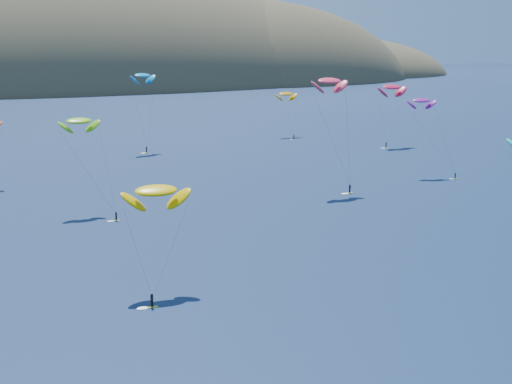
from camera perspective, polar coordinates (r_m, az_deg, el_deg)
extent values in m
ellipsoid|color=#3D3526|center=(600.13, -16.65, 7.13)|extent=(600.00, 300.00, 210.00)
ellipsoid|color=#3D3526|center=(623.09, -1.55, 8.10)|extent=(320.00, 220.00, 156.00)
ellipsoid|color=#3D3526|center=(712.49, 6.20, 8.91)|extent=(240.00, 180.00, 84.00)
cube|color=#94CF17|center=(98.97, -8.31, -9.10)|extent=(1.60, 0.60, 0.09)
cylinder|color=black|center=(98.62, -8.33, -8.57)|extent=(0.37, 0.37, 1.67)
sphere|color=#8C6047|center=(98.28, -8.35, -8.04)|extent=(0.28, 0.28, 0.28)
ellipsoid|color=#DAAD00|center=(102.55, -8.01, 0.12)|extent=(9.78, 5.24, 5.25)
cube|color=#94CF17|center=(145.23, -11.11, -2.26)|extent=(1.47, 0.52, 0.08)
cylinder|color=black|center=(145.01, -11.13, -1.91)|extent=(0.34, 0.34, 1.54)
sphere|color=#8C6047|center=(144.79, -11.14, -1.57)|extent=(0.26, 0.26, 0.26)
ellipsoid|color=#67B50F|center=(152.10, -13.98, 5.55)|extent=(8.48, 4.43, 4.59)
cube|color=#94CF17|center=(229.19, -8.75, 3.13)|extent=(1.60, 0.96, 0.08)
cylinder|color=black|center=(229.04, -8.76, 3.37)|extent=(0.36, 0.36, 1.65)
sphere|color=#8C6047|center=(228.89, -8.76, 3.60)|extent=(0.28, 0.28, 0.28)
ellipsoid|color=#0072AE|center=(231.63, -9.07, 9.21)|extent=(9.94, 7.14, 5.04)
cube|color=#94CF17|center=(191.61, 15.63, 1.03)|extent=(1.31, 0.72, 0.07)
cylinder|color=black|center=(191.46, 15.65, 1.26)|extent=(0.30, 0.30, 1.35)
sphere|color=#8C6047|center=(191.32, 15.66, 1.49)|extent=(0.23, 0.23, 0.23)
ellipsoid|color=#780E81|center=(193.54, 13.08, 7.16)|extent=(8.22, 5.58, 4.19)
cube|color=#94CF17|center=(240.30, 10.35, 3.49)|extent=(1.59, 0.61, 0.09)
cylinder|color=black|center=(240.16, 10.36, 3.72)|extent=(0.36, 0.36, 1.66)
sphere|color=#8C6047|center=(240.02, 10.37, 3.95)|extent=(0.28, 0.28, 0.28)
ellipsoid|color=#B8163B|center=(244.58, 10.82, 8.27)|extent=(11.80, 6.40, 6.31)
cube|color=#94CF17|center=(169.00, 7.50, -0.08)|extent=(1.70, 0.63, 0.09)
cylinder|color=black|center=(168.78, 7.51, 0.26)|extent=(0.39, 0.39, 1.78)
sphere|color=#8C6047|center=(168.57, 7.52, 0.61)|extent=(0.30, 0.30, 0.30)
ellipsoid|color=#D62947|center=(169.12, 5.89, 8.85)|extent=(9.82, 5.24, 5.28)
cube|color=#94CF17|center=(257.31, 3.04, 4.24)|extent=(1.31, 0.39, 0.07)
cylinder|color=black|center=(257.19, 3.04, 4.42)|extent=(0.31, 0.31, 1.40)
sphere|color=#8C6047|center=(257.08, 3.05, 4.60)|extent=(0.23, 0.23, 0.23)
ellipsoid|color=#C68100|center=(264.97, 2.41, 7.86)|extent=(8.59, 4.06, 4.77)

